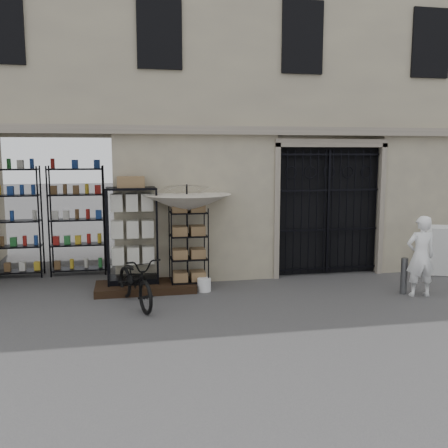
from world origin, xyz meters
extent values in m
plane|color=#262629|center=(0.00, 0.00, 0.00)|extent=(80.00, 80.00, 0.00)
cube|color=tan|center=(0.00, 4.00, 4.50)|extent=(14.00, 4.00, 9.00)
cube|color=black|center=(-4.50, 2.80, 1.50)|extent=(3.00, 1.70, 3.00)
cube|color=black|center=(-4.55, 3.30, 1.25)|extent=(2.70, 0.50, 2.50)
cube|color=black|center=(1.75, 2.28, 1.50)|extent=(2.50, 0.06, 3.00)
cube|color=black|center=(1.75, 2.12, 1.45)|extent=(0.05, 0.05, 2.80)
cube|color=black|center=(-2.40, 1.55, 0.07)|extent=(2.00, 0.90, 0.15)
cube|color=black|center=(-2.64, 1.74, 0.20)|extent=(1.10, 0.85, 0.11)
cube|color=silver|center=(-2.55, 1.45, 1.12)|extent=(0.88, 0.27, 1.82)
cube|color=silver|center=(-2.64, 1.74, 1.02)|extent=(0.91, 0.65, 1.51)
cube|color=olive|center=(-2.64, 1.74, 2.15)|extent=(0.64, 0.55, 0.22)
cube|color=black|center=(-1.51, 1.57, 0.84)|extent=(0.88, 0.77, 1.69)
cube|color=olive|center=(-1.51, 1.57, 0.79)|extent=(0.75, 0.63, 1.27)
cylinder|color=black|center=(-1.52, 1.66, 1.07)|extent=(0.04, 0.04, 2.15)
imported|color=beige|center=(-1.52, 1.66, 1.86)|extent=(1.80, 1.83, 1.45)
cylinder|color=white|center=(-1.23, 1.28, 0.13)|extent=(0.33, 0.33, 0.26)
imported|color=black|center=(-2.62, 0.60, 0.00)|extent=(0.87, 1.08, 1.78)
cylinder|color=#535456|center=(2.64, 0.34, 0.36)|extent=(0.16, 0.16, 0.72)
imported|color=white|center=(2.85, 0.14, 0.00)|extent=(0.70, 1.63, 0.38)
cube|color=silver|center=(4.16, 1.33, 0.58)|extent=(0.59, 0.44, 1.13)
cube|color=silver|center=(4.28, 1.66, 0.58)|extent=(0.59, 0.44, 1.13)
camera|label=1|loc=(-2.74, -8.44, 2.77)|focal=40.00mm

